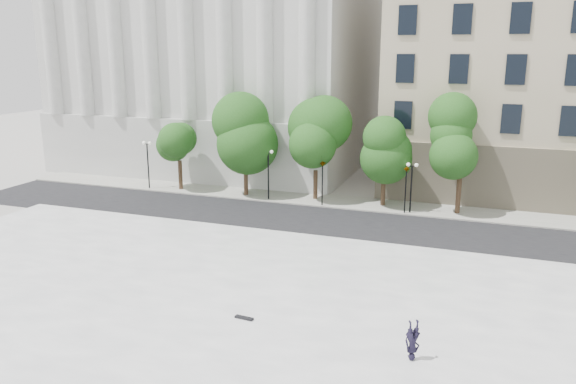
{
  "coord_description": "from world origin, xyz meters",
  "views": [
    {
      "loc": [
        10.54,
        -19.08,
        11.94
      ],
      "look_at": [
        0.06,
        10.0,
        4.22
      ],
      "focal_mm": 35.0,
      "sensor_mm": 36.0,
      "label": 1
    }
  ],
  "objects_px": {
    "traffic_light_east": "(407,167)",
    "skateboard": "(244,318)",
    "person_lying": "(412,354)",
    "traffic_light_west": "(323,160)"
  },
  "relations": [
    {
      "from": "traffic_light_east",
      "to": "skateboard",
      "type": "xyz_separation_m",
      "value": [
        -4.01,
        -20.63,
        -3.19
      ]
    },
    {
      "from": "traffic_light_west",
      "to": "person_lying",
      "type": "xyz_separation_m",
      "value": [
        9.96,
        -21.55,
        -3.1
      ]
    },
    {
      "from": "traffic_light_east",
      "to": "person_lying",
      "type": "bearing_deg",
      "value": -80.88
    },
    {
      "from": "traffic_light_east",
      "to": "skateboard",
      "type": "distance_m",
      "value": 21.25
    },
    {
      "from": "traffic_light_west",
      "to": "traffic_light_east",
      "type": "xyz_separation_m",
      "value": [
        6.5,
        0.0,
        -0.08
      ]
    },
    {
      "from": "traffic_light_west",
      "to": "skateboard",
      "type": "relative_size",
      "value": 4.97
    },
    {
      "from": "person_lying",
      "to": "skateboard",
      "type": "relative_size",
      "value": 1.89
    },
    {
      "from": "traffic_light_east",
      "to": "skateboard",
      "type": "height_order",
      "value": "traffic_light_east"
    },
    {
      "from": "traffic_light_west",
      "to": "skateboard",
      "type": "bearing_deg",
      "value": -83.12
    },
    {
      "from": "traffic_light_west",
      "to": "skateboard",
      "type": "xyz_separation_m",
      "value": [
        2.49,
        -20.63,
        -3.27
      ]
    }
  ]
}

